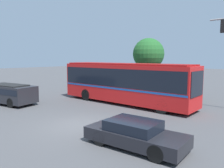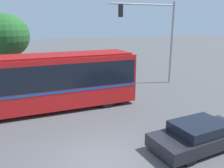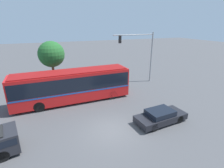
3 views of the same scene
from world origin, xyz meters
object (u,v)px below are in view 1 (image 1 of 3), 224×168
(sedan_foreground, at_px, (135,134))
(suv_left_lane, at_px, (9,92))
(city_bus, at_px, (125,81))
(street_tree_left, at_px, (148,54))

(sedan_foreground, relative_size, suv_left_lane, 0.86)
(city_bus, xyz_separation_m, street_tree_left, (-1.49, 5.85, 2.24))
(city_bus, distance_m, sedan_foreground, 9.15)
(street_tree_left, bearing_deg, sedan_foreground, -59.71)
(sedan_foreground, bearing_deg, city_bus, 126.21)
(suv_left_lane, distance_m, street_tree_left, 13.78)
(sedan_foreground, distance_m, street_tree_left, 15.13)
(sedan_foreground, bearing_deg, street_tree_left, 115.60)
(sedan_foreground, relative_size, street_tree_left, 0.77)
(suv_left_lane, xyz_separation_m, street_tree_left, (5.53, 12.22, 3.18))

